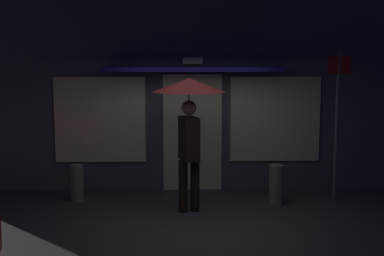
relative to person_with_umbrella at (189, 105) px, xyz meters
The scene contains 6 objects.
ground_plane 1.91m from the person_with_umbrella, 82.42° to the right, with size 18.00×18.00×0.00m, color #38353A.
building_facade 1.67m from the person_with_umbrella, 86.56° to the left, with size 9.79×1.00×4.45m.
person_with_umbrella is the anchor object (origin of this frame).
street_sign_post 2.69m from the person_with_umbrella, 13.94° to the left, with size 0.40×0.07×2.63m.
sidewalk_bollard 2.10m from the person_with_umbrella, 13.78° to the left, with size 0.26×0.26×0.69m, color slate.
sidewalk_bollard_2 2.51m from the person_with_umbrella, 161.09° to the left, with size 0.23×0.23×0.65m, color slate.
Camera 1 is at (-0.28, -7.71, 2.55)m, focal length 49.67 mm.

